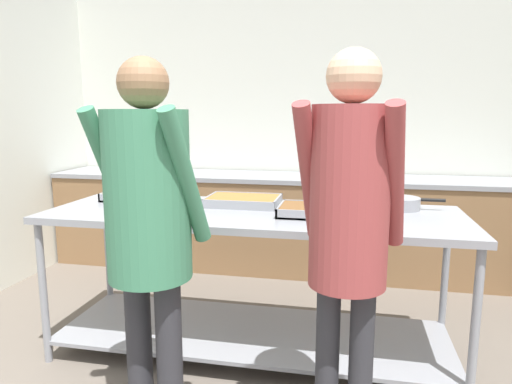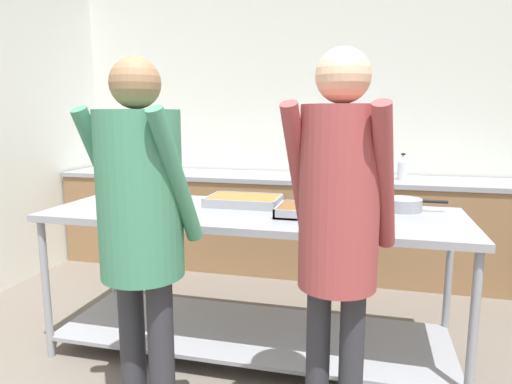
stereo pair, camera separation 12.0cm
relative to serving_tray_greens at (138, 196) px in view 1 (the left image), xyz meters
name	(u,v)px [view 1 (the left image)]	position (x,y,z in m)	size (l,w,h in m)	color
wall_rear	(308,128)	(0.99, 1.72, 0.41)	(4.95, 0.06, 2.65)	silver
back_counter	(303,223)	(0.99, 1.35, -0.47)	(4.79, 0.65, 0.90)	olive
serving_counter	(253,258)	(0.84, -0.23, -0.31)	(2.45, 0.83, 0.89)	gray
serving_tray_greens	(138,196)	(0.00, 0.00, 0.00)	(0.42, 0.31, 0.05)	gray
plate_stack	(161,211)	(0.36, -0.46, 0.00)	(0.24, 0.24, 0.06)	white
serving_tray_vegetables	(243,201)	(0.74, -0.05, 0.00)	(0.46, 0.32, 0.05)	gray
serving_tray_roast	(321,211)	(1.25, -0.25, 0.00)	(0.49, 0.31, 0.05)	gray
sauce_pan	(401,203)	(1.71, 0.02, 0.02)	(0.37, 0.23, 0.07)	gray
guest_serving_left	(349,214)	(1.40, -1.01, 0.15)	(0.46, 0.39, 1.71)	#2D2D33
guest_serving_right	(149,214)	(0.57, -1.07, 0.13)	(0.50, 0.40, 1.69)	#2D2D33
water_bottle	(395,167)	(1.78, 1.34, 0.08)	(0.08, 0.08, 0.23)	silver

